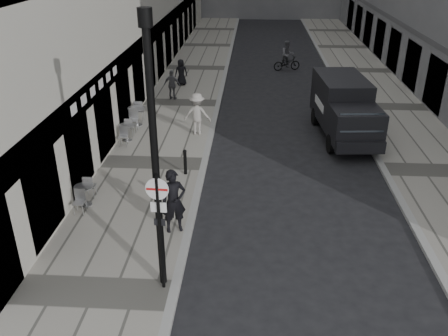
{
  "coord_description": "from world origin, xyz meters",
  "views": [
    {
      "loc": [
        1.85,
        -6.45,
        8.16
      ],
      "look_at": [
        0.98,
        7.4,
        1.4
      ],
      "focal_mm": 38.0,
      "sensor_mm": 36.0,
      "label": 1
    }
  ],
  "objects_px": {
    "lamppost": "(154,148)",
    "cyclist": "(287,59)",
    "sign_post": "(159,218)",
    "panel_van": "(344,106)",
    "walking_man": "(174,201)"
  },
  "relations": [
    {
      "from": "sign_post",
      "to": "cyclist",
      "type": "relative_size",
      "value": 1.62
    },
    {
      "from": "lamppost",
      "to": "cyclist",
      "type": "xyz_separation_m",
      "value": [
        4.43,
        22.57,
        -3.13
      ]
    },
    {
      "from": "walking_man",
      "to": "panel_van",
      "type": "relative_size",
      "value": 0.36
    },
    {
      "from": "sign_post",
      "to": "panel_van",
      "type": "distance_m",
      "value": 12.61
    },
    {
      "from": "sign_post",
      "to": "panel_van",
      "type": "relative_size",
      "value": 0.58
    },
    {
      "from": "sign_post",
      "to": "lamppost",
      "type": "bearing_deg",
      "value": 105.87
    },
    {
      "from": "lamppost",
      "to": "sign_post",
      "type": "bearing_deg",
      "value": -77.73
    },
    {
      "from": "walking_man",
      "to": "cyclist",
      "type": "relative_size",
      "value": 1.01
    },
    {
      "from": "cyclist",
      "to": "sign_post",
      "type": "bearing_deg",
      "value": -117.32
    },
    {
      "from": "walking_man",
      "to": "cyclist",
      "type": "bearing_deg",
      "value": 56.41
    },
    {
      "from": "sign_post",
      "to": "cyclist",
      "type": "height_order",
      "value": "sign_post"
    },
    {
      "from": "walking_man",
      "to": "sign_post",
      "type": "relative_size",
      "value": 0.63
    },
    {
      "from": "lamppost",
      "to": "cyclist",
      "type": "bearing_deg",
      "value": 78.89
    },
    {
      "from": "cyclist",
      "to": "lamppost",
      "type": "bearing_deg",
      "value": -117.53
    },
    {
      "from": "walking_man",
      "to": "panel_van",
      "type": "bearing_deg",
      "value": 31.9
    }
  ]
}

